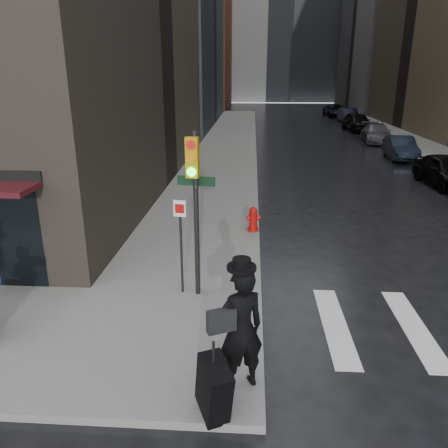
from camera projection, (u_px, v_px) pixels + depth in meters
The scene contains 15 objects.
ground at pixel (157, 347), 8.28m from camera, with size 140.00×140.00×0.00m, color black.
sidewalk_left at pixel (230, 139), 33.71m from camera, with size 4.00×50.00×0.15m, color slate.
sidewalk_right at pixel (409, 141), 32.89m from camera, with size 3.00×50.00×0.15m, color slate.
bldg_left_far at pixel (153, 14), 63.23m from camera, with size 22.00×20.00×26.00m, color brown.
bldg_right_far at pixel (440, 11), 57.27m from camera, with size 22.00×20.00×25.00m, color slate.
bldg_distant at pixel (280, 5), 76.18m from camera, with size 40.00×12.00×32.00m, color slate.
man_overcoat at pixel (235, 339), 6.62m from camera, with size 1.13×1.51×2.27m.
traffic_light at pixel (193, 194), 9.14m from camera, with size 0.91×0.48×3.67m.
fire_hydrant at pixel (253, 220), 13.82m from camera, with size 0.45×0.35×0.79m.
parked_car_1 at pixel (446, 171), 19.79m from camera, with size 1.68×4.18×1.42m, color black.
parked_car_2 at pixel (400, 148), 26.11m from camera, with size 1.40×4.02×1.33m, color black.
parked_car_3 at pixel (377, 133), 32.39m from camera, with size 1.87×4.60×1.33m, color #444449.
parked_car_4 at pixel (357, 122), 38.65m from camera, with size 1.88×4.67×1.59m, color black.
parked_car_5 at pixel (348, 116), 44.94m from camera, with size 1.56×4.46×1.47m, color black.
parked_car_6 at pixel (336, 111), 51.26m from camera, with size 2.32×5.02×1.40m, color black.
Camera 1 is at (1.72, -6.96, 4.93)m, focal length 35.00 mm.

